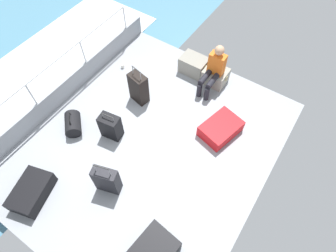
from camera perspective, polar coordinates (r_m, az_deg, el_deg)
The scene contains 15 objects.
ground_plane at distance 5.57m, azimuth -3.66°, elevation -3.67°, with size 4.40×5.20×0.06m, color gray.
gunwale_port at distance 6.43m, azimuth -19.80°, elevation 7.04°, with size 0.06×5.20×0.45m, color gray.
railing_port at distance 6.05m, azimuth -21.31°, elevation 10.44°, with size 0.04×4.20×1.02m.
sea_wake at distance 7.76m, azimuth -25.86°, elevation 8.43°, with size 12.00×12.00×0.01m.
cargo_crate_0 at distance 6.61m, azimuth 5.17°, elevation 12.14°, with size 0.62×0.43×0.39m.
cargo_crate_1 at distance 6.46m, azimuth 9.48°, elevation 9.89°, with size 0.54×0.45×0.35m.
passenger_seated at distance 6.09m, azimuth 9.17°, elevation 11.27°, with size 0.34×0.66×1.05m.
suitcase_0 at distance 5.53m, azimuth -11.45°, elevation -0.12°, with size 0.42×0.30×0.64m.
suitcase_1 at distance 5.93m, azimuth -5.93°, elevation 7.60°, with size 0.42×0.31×0.90m.
suitcase_2 at distance 4.73m, azimuth -2.86°, elevation -23.69°, with size 0.63×0.73×0.27m.
suitcase_3 at distance 5.65m, azimuth 10.52°, elevation -0.51°, with size 0.73×0.89×0.27m.
suitcase_4 at distance 4.97m, azimuth -12.20°, elevation -10.58°, with size 0.46×0.31×0.83m.
suitcase_5 at distance 5.49m, azimuth -25.74°, elevation -11.81°, with size 0.68×0.87×0.28m.
duffel_bag at distance 5.90m, azimuth -18.59°, elevation 0.44°, with size 0.56×0.55×0.45m.
paper_cup at distance 6.85m, azimuth -9.11°, elevation 11.86°, with size 0.08×0.08×0.10m, color white.
Camera 1 is at (1.83, -2.10, 4.80)m, focal length 30.31 mm.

